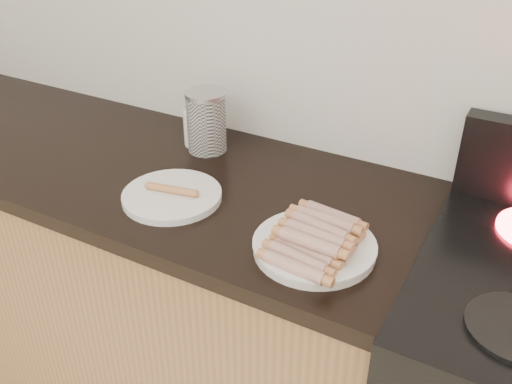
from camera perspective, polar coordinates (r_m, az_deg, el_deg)
The scene contains 9 objects.
wall_back at distance 1.50m, azimuth 6.55°, elevation 18.12°, with size 4.00×0.04×2.60m, color silver.
cabinet_base at distance 2.03m, azimuth -17.30°, elevation -6.88°, with size 2.20×0.59×0.86m, color #8D613C.
counter_slab at distance 1.80m, azimuth -19.50°, elevation 4.54°, with size 2.20×0.62×0.04m, color black.
main_plate at distance 1.22m, azimuth 5.85°, elevation -5.60°, with size 0.26×0.26×0.02m, color silver.
side_plate at distance 1.40m, azimuth -8.39°, elevation -0.39°, with size 0.24×0.24×0.02m, color white.
hotdog_pile at distance 1.20m, azimuth 5.92°, elevation -4.43°, with size 0.13×0.26×0.05m.
plain_sausages at distance 1.39m, azimuth -8.45°, elevation 0.26°, with size 0.13×0.04×0.02m.
canister at distance 1.59m, azimuth -4.99°, elevation 7.03°, with size 0.11×0.11×0.17m.
mug at distance 1.64m, azimuth -5.86°, elevation 6.36°, with size 0.08×0.08×0.10m, color silver.
Camera 1 is at (0.56, 0.65, 1.63)m, focal length 40.00 mm.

